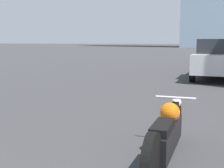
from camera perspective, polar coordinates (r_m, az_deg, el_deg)
motorcycle at (r=4.28m, az=9.92°, el=-8.95°), size 0.62×2.52×0.77m
parked_car_silver at (r=14.15m, az=18.48°, el=4.37°), size 2.09×4.51×1.71m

